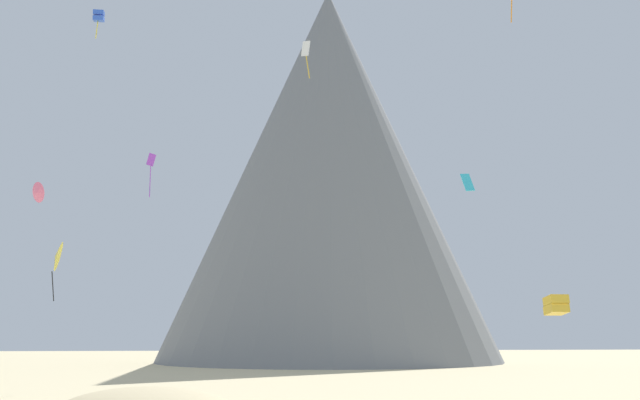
{
  "coord_description": "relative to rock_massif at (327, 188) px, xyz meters",
  "views": [
    {
      "loc": [
        -7.63,
        -24.39,
        4.68
      ],
      "look_at": [
        0.76,
        46.08,
        17.01
      ],
      "focal_mm": 43.35,
      "sensor_mm": 36.0,
      "label": 1
    }
  ],
  "objects": [
    {
      "name": "rock_massif",
      "position": [
        0.0,
        0.0,
        0.0
      ],
      "size": [
        62.66,
        62.66,
        66.45
      ],
      "color": "slate",
      "rests_on": "ground_plane"
    },
    {
      "name": "kite_gold_low",
      "position": [
        3.83,
        -84.69,
        -23.34
      ],
      "size": [
        1.29,
        1.36,
        1.31
      ],
      "rotation": [
        0.0,
        0.0,
        0.06
      ],
      "color": "gold"
    },
    {
      "name": "kite_violet_mid",
      "position": [
        -24.97,
        -52.99,
        -8.11
      ],
      "size": [
        0.97,
        0.54,
        4.59
      ],
      "rotation": [
        0.0,
        0.0,
        2.89
      ],
      "color": "purple"
    },
    {
      "name": "kite_yellow_low",
      "position": [
        -31.22,
        -65.01,
        -18.72
      ],
      "size": [
        1.12,
        2.63,
        5.03
      ],
      "rotation": [
        0.0,
        0.0,
        4.82
      ],
      "color": "yellow"
    },
    {
      "name": "kite_rainbow_mid",
      "position": [
        -35.59,
        -54.79,
        -11.47
      ],
      "size": [
        1.89,
        1.9,
        2.04
      ],
      "rotation": [
        0.0,
        0.0,
        5.49
      ],
      "color": "#E5668C"
    },
    {
      "name": "kite_white_high",
      "position": [
        -11.11,
        -74.12,
        -3.2
      ],
      "size": [
        0.69,
        0.58,
        3.12
      ],
      "rotation": [
        0.0,
        0.0,
        4.79
      ],
      "color": "white"
    },
    {
      "name": "kite_blue_high",
      "position": [
        -30.21,
        -57.16,
        6.1
      ],
      "size": [
        1.03,
        1.09,
        2.99
      ],
      "rotation": [
        0.0,
        0.0,
        3.16
      ],
      "color": "blue"
    },
    {
      "name": "kite_cyan_mid",
      "position": [
        2.51,
        -71.56,
        -12.87
      ],
      "size": [
        1.2,
        0.78,
        1.61
      ],
      "rotation": [
        0.0,
        0.0,
        5.86
      ],
      "color": "#33BCDB"
    }
  ]
}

